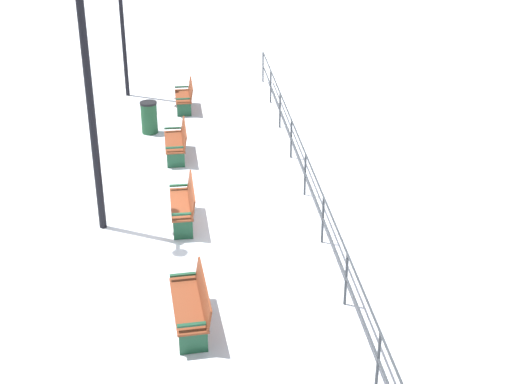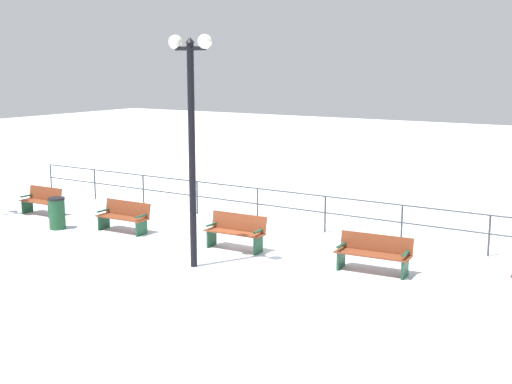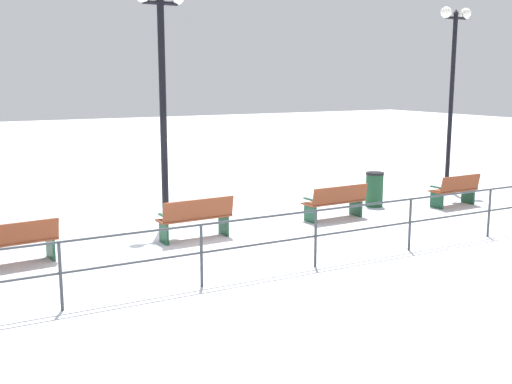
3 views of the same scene
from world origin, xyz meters
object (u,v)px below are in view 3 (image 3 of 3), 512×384
(bench_second, at_px, (336,202))
(bench_third, at_px, (196,218))
(trash_bin, at_px, (374,189))
(lamppost_middle, at_px, (162,70))
(bench_nearest, at_px, (455,190))
(bench_fourth, at_px, (9,243))
(lamppost_near, at_px, (453,63))

(bench_second, xyz_separation_m, bench_third, (-0.14, 3.68, 0.04))
(bench_third, relative_size, trash_bin, 1.77)
(lamppost_middle, bearing_deg, trash_bin, -98.50)
(bench_second, bearing_deg, bench_nearest, -95.89)
(bench_third, bearing_deg, bench_nearest, -93.04)
(bench_nearest, distance_m, bench_third, 7.36)
(bench_fourth, bearing_deg, bench_second, -92.94)
(bench_second, relative_size, bench_third, 1.00)
(bench_fourth, xyz_separation_m, lamppost_near, (1.84, -12.64, 3.31))
(bench_nearest, distance_m, bench_fourth, 11.04)
(bench_nearest, bearing_deg, bench_second, 84.53)
(bench_third, bearing_deg, lamppost_near, -81.15)
(lamppost_middle, bearing_deg, bench_nearest, -104.17)
(bench_fourth, height_order, lamppost_middle, lamppost_middle)
(bench_third, height_order, lamppost_middle, lamppost_middle)
(bench_nearest, xyz_separation_m, lamppost_near, (1.86, -1.60, 3.32))
(bench_nearest, relative_size, bench_third, 0.87)
(bench_nearest, height_order, lamppost_middle, lamppost_middle)
(bench_third, xyz_separation_m, trash_bin, (0.93, -5.50, -0.02))
(lamppost_near, height_order, trash_bin, lamppost_near)
(bench_second, distance_m, bench_third, 3.68)
(lamppost_middle, bearing_deg, bench_second, -113.59)
(lamppost_near, relative_size, trash_bin, 5.88)
(lamppost_near, xyz_separation_m, trash_bin, (-0.82, 3.46, -3.30))
(bench_third, relative_size, lamppost_near, 0.30)
(lamppost_near, bearing_deg, bench_third, 101.04)
(bench_fourth, bearing_deg, lamppost_middle, -68.17)
(bench_nearest, bearing_deg, trash_bin, 59.32)
(trash_bin, bearing_deg, bench_second, 113.31)
(bench_nearest, xyz_separation_m, bench_second, (0.25, 3.68, -0.00))
(bench_nearest, height_order, bench_second, bench_nearest)
(bench_nearest, height_order, lamppost_near, lamppost_near)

